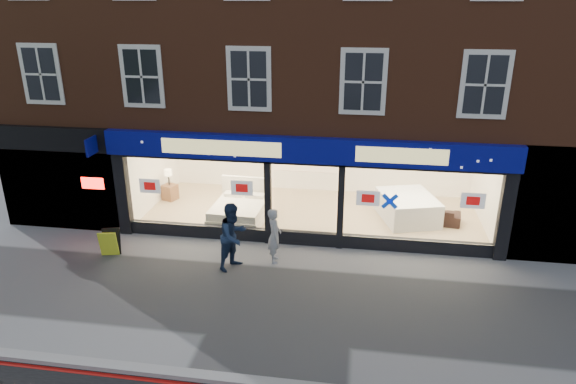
% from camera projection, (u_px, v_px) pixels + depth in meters
% --- Properties ---
extents(ground, '(120.00, 120.00, 0.00)m').
position_uv_depth(ground, '(288.00, 301.00, 12.33)').
color(ground, gray).
rests_on(ground, ground).
extents(kerb_stone, '(60.00, 0.25, 0.12)m').
position_uv_depth(kerb_stone, '(264.00, 383.00, 9.64)').
color(kerb_stone, gray).
rests_on(kerb_stone, ground).
extents(showroom_floor, '(11.00, 4.50, 0.10)m').
position_uv_depth(showroom_floor, '(312.00, 214.00, 17.16)').
color(showroom_floor, tan).
rests_on(showroom_floor, ground).
extents(building, '(19.00, 8.26, 10.30)m').
position_uv_depth(building, '(321.00, 2.00, 16.35)').
color(building, brown).
rests_on(building, ground).
extents(display_bed, '(1.75, 2.11, 1.15)m').
position_uv_depth(display_bed, '(240.00, 210.00, 16.50)').
color(display_bed, white).
rests_on(display_bed, showroom_floor).
extents(bedside_table, '(0.58, 0.58, 0.55)m').
position_uv_depth(bedside_table, '(170.00, 192.00, 18.14)').
color(bedside_table, brown).
rests_on(bedside_table, showroom_floor).
extents(mattress_stack, '(2.10, 2.38, 0.79)m').
position_uv_depth(mattress_stack, '(407.00, 207.00, 16.51)').
color(mattress_stack, silver).
rests_on(mattress_stack, showroom_floor).
extents(sofa, '(1.87, 0.95, 0.52)m').
position_uv_depth(sofa, '(431.00, 214.00, 16.34)').
color(sofa, black).
rests_on(sofa, showroom_floor).
extents(a_board, '(0.56, 0.43, 0.78)m').
position_uv_depth(a_board, '(110.00, 243.00, 14.39)').
color(a_board, yellow).
rests_on(a_board, ground).
extents(pedestrian_grey, '(0.47, 0.63, 1.55)m').
position_uv_depth(pedestrian_grey, '(274.00, 235.00, 13.93)').
color(pedestrian_grey, '#9D9FA4').
rests_on(pedestrian_grey, ground).
extents(pedestrian_blue, '(1.05, 1.13, 1.85)m').
position_uv_depth(pedestrian_blue, '(233.00, 236.00, 13.56)').
color(pedestrian_blue, '#192947').
rests_on(pedestrian_blue, ground).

